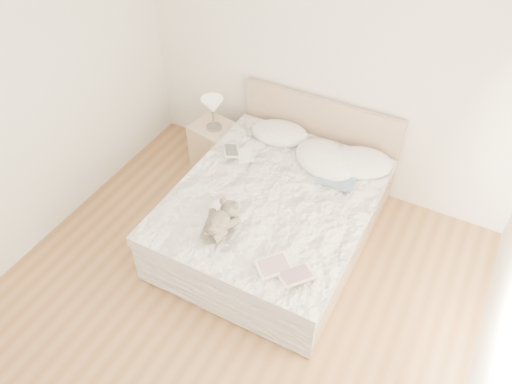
# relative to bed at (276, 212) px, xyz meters

# --- Properties ---
(floor) EXTENTS (4.00, 4.50, 0.00)m
(floor) POSITION_rel_bed_xyz_m (0.00, -1.19, -0.31)
(floor) COLOR brown
(floor) RESTS_ON ground
(ceiling) EXTENTS (4.00, 4.50, 0.00)m
(ceiling) POSITION_rel_bed_xyz_m (0.00, -1.19, 2.39)
(ceiling) COLOR white
(ceiling) RESTS_ON ground
(wall_back) EXTENTS (4.00, 0.02, 2.70)m
(wall_back) POSITION_rel_bed_xyz_m (0.00, 1.06, 1.04)
(wall_back) COLOR white
(wall_back) RESTS_ON ground
(bed) EXTENTS (1.72, 2.14, 1.00)m
(bed) POSITION_rel_bed_xyz_m (0.00, 0.00, 0.00)
(bed) COLOR tan
(bed) RESTS_ON floor
(nightstand) EXTENTS (0.52, 0.48, 0.56)m
(nightstand) POSITION_rel_bed_xyz_m (-1.06, 0.61, -0.03)
(nightstand) COLOR tan
(nightstand) RESTS_ON floor
(table_lamp) EXTENTS (0.26, 0.26, 0.37)m
(table_lamp) POSITION_rel_bed_xyz_m (-1.04, 0.58, 0.52)
(table_lamp) COLOR #45413C
(table_lamp) RESTS_ON nightstand
(pillow_left) EXTENTS (0.65, 0.52, 0.18)m
(pillow_left) POSITION_rel_bed_xyz_m (-0.34, 0.73, 0.33)
(pillow_left) COLOR white
(pillow_left) RESTS_ON bed
(pillow_middle) EXTENTS (0.81, 0.72, 0.20)m
(pillow_middle) POSITION_rel_bed_xyz_m (0.24, 0.55, 0.33)
(pillow_middle) COLOR white
(pillow_middle) RESTS_ON bed
(pillow_right) EXTENTS (0.77, 0.66, 0.19)m
(pillow_right) POSITION_rel_bed_xyz_m (0.54, 0.67, 0.33)
(pillow_right) COLOR white
(pillow_right) RESTS_ON bed
(blouse) EXTENTS (0.56, 0.59, 0.02)m
(blouse) POSITION_rel_bed_xyz_m (0.44, 0.48, 0.32)
(blouse) COLOR #415C74
(blouse) RESTS_ON bed
(photo_book) EXTENTS (0.39, 0.36, 0.02)m
(photo_book) POSITION_rel_bed_xyz_m (-0.55, 0.25, 0.32)
(photo_book) COLOR white
(photo_book) RESTS_ON bed
(childrens_book) EXTENTS (0.47, 0.46, 0.03)m
(childrens_book) POSITION_rel_bed_xyz_m (0.47, -0.83, 0.32)
(childrens_book) COLOR beige
(childrens_book) RESTS_ON bed
(teddy_bear) EXTENTS (0.28, 0.38, 0.19)m
(teddy_bear) POSITION_rel_bed_xyz_m (-0.20, -0.72, 0.34)
(teddy_bear) COLOR brown
(teddy_bear) RESTS_ON bed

